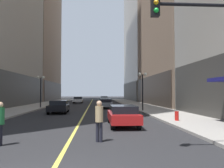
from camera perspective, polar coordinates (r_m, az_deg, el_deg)
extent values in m
plane|color=#262628|center=(40.21, -5.54, -5.19)|extent=(200.00, 200.00, 0.00)
cube|color=#9E9991|center=(41.28, -17.10, -4.92)|extent=(4.50, 78.00, 0.15)
cube|color=#9E9991|center=(40.81, 6.17, -5.04)|extent=(4.50, 78.00, 0.15)
cube|color=#E5D64C|center=(40.21, -5.54, -5.19)|extent=(0.16, 70.00, 0.01)
cube|color=#3A3935|center=(41.35, -20.40, -1.52)|extent=(0.50, 22.80, 5.00)
cube|color=#332A23|center=(66.19, -14.10, -1.79)|extent=(0.50, 24.70, 5.00)
cube|color=#332A23|center=(40.74, 9.53, -1.62)|extent=(0.50, 22.80, 5.00)
cube|color=#403C35|center=(65.82, 4.39, -1.84)|extent=(0.50, 24.70, 5.00)
cube|color=#B21919|center=(15.19, 2.64, -7.94)|extent=(1.78, 4.52, 0.55)
cube|color=black|center=(14.93, 2.73, -6.22)|extent=(1.56, 2.53, 0.50)
cylinder|color=black|center=(16.73, -0.58, -8.36)|extent=(0.22, 0.64, 0.64)
cylinder|color=black|center=(16.87, 4.65, -8.30)|extent=(0.22, 0.64, 0.64)
cylinder|color=black|center=(13.59, 0.14, -9.79)|extent=(0.22, 0.64, 0.64)
cylinder|color=black|center=(13.78, 6.57, -9.68)|extent=(0.22, 0.64, 0.64)
cube|color=black|center=(25.18, -12.84, -5.60)|extent=(2.08, 4.59, 0.55)
cube|color=black|center=(25.38, -12.77, -4.50)|extent=(1.77, 2.59, 0.50)
cylinder|color=black|center=(23.54, -11.28, -6.53)|extent=(0.24, 0.65, 0.64)
cylinder|color=black|center=(23.75, -15.31, -6.45)|extent=(0.24, 0.65, 0.64)
cylinder|color=black|center=(26.69, -10.65, -6.01)|extent=(0.24, 0.65, 0.64)
cylinder|color=black|center=(26.87, -14.21, -5.96)|extent=(0.24, 0.65, 0.64)
cube|color=slate|center=(32.19, -1.63, -4.90)|extent=(1.82, 4.64, 0.55)
cube|color=black|center=(31.94, -1.62, -4.06)|extent=(1.58, 2.61, 0.50)
cylinder|color=black|center=(33.81, -2.98, -5.23)|extent=(0.23, 0.64, 0.64)
cylinder|color=black|center=(33.85, -0.41, -5.23)|extent=(0.23, 0.64, 0.64)
cylinder|color=black|center=(30.59, -2.98, -5.55)|extent=(0.23, 0.64, 0.64)
cylinder|color=black|center=(30.62, -0.13, -5.55)|extent=(0.23, 0.64, 0.64)
cube|color=#196038|center=(39.48, -1.96, -4.39)|extent=(1.86, 4.48, 0.55)
cube|color=black|center=(39.25, -1.94, -3.71)|extent=(1.59, 2.53, 0.50)
cylinder|color=black|center=(41.00, -3.14, -4.69)|extent=(0.24, 0.65, 0.64)
cylinder|color=black|center=(41.09, -1.08, -4.69)|extent=(0.24, 0.65, 0.64)
cylinder|color=black|center=(37.91, -2.91, -4.90)|extent=(0.24, 0.65, 0.64)
cylinder|color=black|center=(38.01, -0.69, -4.89)|extent=(0.24, 0.65, 0.64)
cube|color=silver|center=(49.47, -8.28, -3.92)|extent=(1.94, 4.63, 0.55)
cube|color=black|center=(49.68, -8.26, -3.37)|extent=(1.69, 2.60, 0.50)
cylinder|color=black|center=(47.82, -7.42, -4.32)|extent=(0.23, 0.64, 0.64)
cylinder|color=black|center=(47.93, -9.40, -4.30)|extent=(0.23, 0.64, 0.64)
cylinder|color=black|center=(51.04, -7.23, -4.18)|extent=(0.23, 0.64, 0.64)
cylinder|color=black|center=(51.14, -9.09, -4.17)|extent=(0.23, 0.64, 0.64)
cube|color=yellow|center=(55.93, -1.97, -3.74)|extent=(1.87, 4.28, 0.55)
cube|color=black|center=(55.71, -1.96, -3.26)|extent=(1.60, 2.42, 0.50)
cylinder|color=black|center=(57.36, -2.81, -3.98)|extent=(0.24, 0.65, 0.64)
cylinder|color=black|center=(57.46, -1.34, -3.97)|extent=(0.24, 0.65, 0.64)
cylinder|color=black|center=(54.42, -2.64, -4.07)|extent=(0.24, 0.65, 0.64)
cylinder|color=black|center=(54.52, -1.09, -4.07)|extent=(0.24, 0.65, 0.64)
cylinder|color=black|center=(10.66, -25.52, -11.12)|extent=(0.14, 0.14, 0.85)
cylinder|color=#1E6633|center=(10.49, -25.63, -7.05)|extent=(0.36, 0.36, 0.68)
sphere|color=tan|center=(10.46, -25.59, -4.58)|extent=(0.23, 0.23, 0.23)
cylinder|color=black|center=(10.34, -3.58, -11.57)|extent=(0.14, 0.14, 0.86)
cylinder|color=black|center=(10.29, -2.72, -11.62)|extent=(0.14, 0.14, 0.86)
cylinder|color=tan|center=(10.22, -3.14, -7.31)|extent=(0.43, 0.43, 0.68)
sphere|color=tan|center=(10.19, -3.14, -4.73)|extent=(0.23, 0.23, 0.23)
cylinder|color=black|center=(9.16, 20.71, 17.60)|extent=(3.20, 0.12, 0.12)
cube|color=black|center=(8.66, 10.48, 18.69)|extent=(0.28, 0.24, 0.90)
sphere|color=orange|center=(8.53, 10.73, 19.02)|extent=(0.17, 0.17, 0.17)
sphere|color=green|center=(8.43, 10.74, 17.24)|extent=(0.17, 0.17, 0.17)
cylinder|color=black|center=(33.31, -17.00, -2.12)|extent=(0.14, 0.14, 4.20)
cylinder|color=black|center=(33.37, -16.96, 1.40)|extent=(0.80, 0.06, 0.06)
sphere|color=white|center=(33.46, -17.55, 1.57)|extent=(0.36, 0.36, 0.36)
sphere|color=white|center=(33.30, -16.38, 1.57)|extent=(0.36, 0.36, 0.36)
cylinder|color=black|center=(26.62, 7.48, -2.21)|extent=(0.14, 0.14, 4.20)
cylinder|color=black|center=(26.69, 7.46, 2.20)|extent=(0.80, 0.06, 0.06)
sphere|color=white|center=(26.64, 6.72, 2.42)|extent=(0.36, 0.36, 0.36)
sphere|color=white|center=(26.77, 8.19, 2.40)|extent=(0.36, 0.36, 0.36)
cylinder|color=red|center=(17.41, 15.52, -7.78)|extent=(0.28, 0.28, 0.80)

